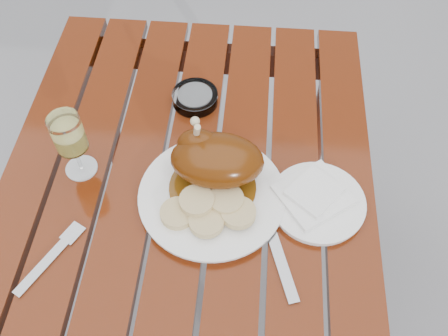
# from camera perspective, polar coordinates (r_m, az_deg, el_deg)

# --- Properties ---
(ground) EXTENTS (60.00, 60.00, 0.00)m
(ground) POSITION_cam_1_polar(r_m,az_deg,el_deg) (1.72, -3.04, -17.76)
(ground) COLOR slate
(ground) RESTS_ON ground
(table) EXTENTS (0.80, 1.20, 0.75)m
(table) POSITION_cam_1_polar(r_m,az_deg,el_deg) (1.37, -3.73, -12.89)
(table) COLOR #67220C
(table) RESTS_ON ground
(dinner_plate) EXTENTS (0.35, 0.35, 0.02)m
(dinner_plate) POSITION_cam_1_polar(r_m,az_deg,el_deg) (1.04, -1.38, -3.26)
(dinner_plate) COLOR white
(dinner_plate) RESTS_ON table
(roast_duck) EXTENTS (0.19, 0.19, 0.14)m
(roast_duck) POSITION_cam_1_polar(r_m,az_deg,el_deg) (1.01, -1.13, 1.02)
(roast_duck) COLOR #5F360A
(roast_duck) RESTS_ON dinner_plate
(bread_dumplings) EXTENTS (0.19, 0.12, 0.03)m
(bread_dumplings) POSITION_cam_1_polar(r_m,az_deg,el_deg) (0.99, -1.72, -4.77)
(bread_dumplings) COLOR tan
(bread_dumplings) RESTS_ON dinner_plate
(wine_glass) EXTENTS (0.09, 0.09, 0.16)m
(wine_glass) POSITION_cam_1_polar(r_m,az_deg,el_deg) (1.07, -16.90, 2.46)
(wine_glass) COLOR #DBD463
(wine_glass) RESTS_ON table
(side_plate) EXTENTS (0.24, 0.24, 0.02)m
(side_plate) POSITION_cam_1_polar(r_m,az_deg,el_deg) (1.05, 10.62, -3.91)
(side_plate) COLOR white
(side_plate) RESTS_ON table
(napkin) EXTENTS (0.18, 0.18, 0.01)m
(napkin) POSITION_cam_1_polar(r_m,az_deg,el_deg) (1.04, 10.17, -3.02)
(napkin) COLOR white
(napkin) RESTS_ON side_plate
(ashtray) EXTENTS (0.14, 0.14, 0.03)m
(ashtray) POSITION_cam_1_polar(r_m,az_deg,el_deg) (1.21, -3.32, 8.03)
(ashtray) COLOR #B2B7BC
(ashtray) RESTS_ON table
(fork) EXTENTS (0.09, 0.15, 0.01)m
(fork) POSITION_cam_1_polar(r_m,az_deg,el_deg) (1.03, -19.58, -10.04)
(fork) COLOR gray
(fork) RESTS_ON table
(knife) EXTENTS (0.09, 0.22, 0.01)m
(knife) POSITION_cam_1_polar(r_m,az_deg,el_deg) (0.99, 5.98, -9.11)
(knife) COLOR gray
(knife) RESTS_ON table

